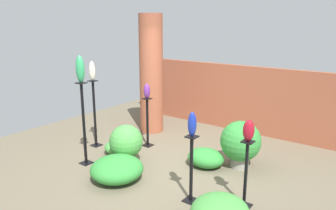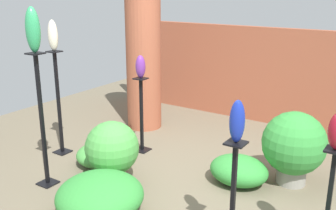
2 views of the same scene
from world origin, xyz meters
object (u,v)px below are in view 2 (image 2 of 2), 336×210
object	(u,v)px
pedestal_jade	(42,126)
potted_plant_walkway_edge	(112,149)
art_vase_ivory	(53,35)
art_vase_jade	(33,30)
pedestal_ivory	(59,107)
art_vase_violet	(140,67)
brick_pillar	(143,42)
pedestal_violet	(142,118)
art_vase_cobalt	(237,121)
pedestal_cobalt	(233,204)
potted_plant_near_pillar	(294,145)

from	to	relation	value
pedestal_jade	potted_plant_walkway_edge	distance (m)	0.82
art_vase_ivory	art_vase_jade	bearing A→B (deg)	-52.69
pedestal_jade	pedestal_ivory	bearing A→B (deg)	127.31
art_vase_violet	art_vase_ivory	distance (m)	1.18
art_vase_violet	pedestal_jade	bearing A→B (deg)	-103.41
brick_pillar	pedestal_violet	bearing A→B (deg)	-55.32
art_vase_jade	art_vase_cobalt	bearing A→B (deg)	1.51
brick_pillar	pedestal_cobalt	size ratio (longest dim) A/B	2.72
brick_pillar	art_vase_ivory	world-z (taller)	brick_pillar
brick_pillar	pedestal_jade	size ratio (longest dim) A/B	1.80
brick_pillar	art_vase_ivory	distance (m)	1.55
art_vase_cobalt	art_vase_ivory	xyz separation A→B (m)	(-2.85, 0.66, 0.42)
art_vase_violet	potted_plant_walkway_edge	world-z (taller)	art_vase_violet
pedestal_jade	art_vase_jade	bearing A→B (deg)	0.00
pedestal_jade	art_vase_ivory	xyz separation A→B (m)	(-0.55, 0.73, 0.90)
pedestal_cobalt	art_vase_jade	xyz separation A→B (m)	(-2.30, -0.06, 1.32)
art_vase_cobalt	art_vase_jade	size ratio (longest dim) A/B	0.74
art_vase_cobalt	art_vase_jade	bearing A→B (deg)	-178.49
pedestal_violet	art_vase_ivory	distance (m)	1.59
pedestal_jade	potted_plant_walkway_edge	size ratio (longest dim) A/B	2.02
potted_plant_walkway_edge	art_vase_cobalt	bearing A→B (deg)	-12.27
pedestal_cobalt	pedestal_jade	world-z (taller)	pedestal_jade
brick_pillar	pedestal_ivory	xyz separation A→B (m)	(-0.31, -1.50, -0.73)
art_vase_violet	art_vase_cobalt	bearing A→B (deg)	-34.06
brick_pillar	potted_plant_walkway_edge	xyz separation A→B (m)	(0.89, -1.80, -0.95)
pedestal_ivory	potted_plant_near_pillar	world-z (taller)	pedestal_ivory
pedestal_ivory	potted_plant_walkway_edge	size ratio (longest dim) A/B	1.86
brick_pillar	art_vase_jade	bearing A→B (deg)	-83.77
art_vase_ivory	potted_plant_walkway_edge	bearing A→B (deg)	-14.27
art_vase_jade	potted_plant_walkway_edge	distance (m)	1.55
art_vase_cobalt	potted_plant_near_pillar	bearing A→B (deg)	87.60
pedestal_cobalt	pedestal_violet	world-z (taller)	pedestal_violet
pedestal_cobalt	art_vase_jade	size ratio (longest dim) A/B	2.12
pedestal_ivory	pedestal_cobalt	bearing A→B (deg)	-13.11
pedestal_violet	pedestal_jade	bearing A→B (deg)	-103.41
art_vase_violet	art_vase_jade	bearing A→B (deg)	-103.41
pedestal_jade	art_vase_jade	world-z (taller)	art_vase_jade
pedestal_violet	potted_plant_walkway_edge	size ratio (longest dim) A/B	1.37
art_vase_ivory	potted_plant_near_pillar	size ratio (longest dim) A/B	0.46
brick_pillar	pedestal_ivory	size ratio (longest dim) A/B	1.96
brick_pillar	art_vase_jade	xyz separation A→B (m)	(0.24, -2.22, 0.40)
art_vase_violet	potted_plant_walkway_edge	size ratio (longest dim) A/B	0.40
art_vase_ivory	potted_plant_near_pillar	distance (m)	3.25
brick_pillar	art_vase_cobalt	world-z (taller)	brick_pillar
pedestal_violet	pedestal_cobalt	bearing A→B (deg)	-34.06
pedestal_jade	pedestal_violet	bearing A→B (deg)	76.59
pedestal_cobalt	pedestal_ivory	bearing A→B (deg)	166.89
art_vase_cobalt	potted_plant_walkway_edge	bearing A→B (deg)	167.73
art_vase_jade	potted_plant_near_pillar	xyz separation A→B (m)	(2.37, 1.59, -1.30)
art_vase_ivory	pedestal_jade	bearing A→B (deg)	-52.69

